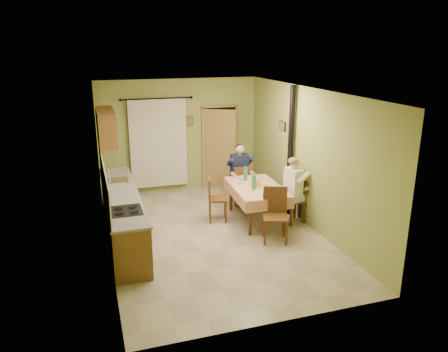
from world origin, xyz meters
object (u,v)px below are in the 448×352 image
object	(u,v)px
chair_near	(275,226)
stove_flue	(290,168)
chair_far	(240,192)
man_far	(240,167)
dining_table	(256,203)
chair_left	(217,207)
man_right	(295,182)
chair_right	(294,209)

from	to	relation	value
chair_near	stove_flue	world-z (taller)	stove_flue
chair_far	man_far	xyz separation A→B (m)	(0.00, 0.01, 0.59)
dining_table	chair_left	distance (m)	0.84
man_right	chair_right	bearing A→B (deg)	-90.00
man_right	man_far	bearing A→B (deg)	16.50
chair_far	man_far	size ratio (longest dim) A/B	0.67
chair_near	chair_left	size ratio (longest dim) A/B	1.09
chair_left	stove_flue	size ratio (longest dim) A/B	0.34
dining_table	chair_right	size ratio (longest dim) A/B	1.84
chair_near	chair_left	bearing A→B (deg)	-39.43
man_right	stove_flue	size ratio (longest dim) A/B	0.50
dining_table	man_right	size ratio (longest dim) A/B	1.23
chair_near	chair_left	xyz separation A→B (m)	(-0.76, 1.28, -0.00)
dining_table	stove_flue	size ratio (longest dim) A/B	0.61
dining_table	stove_flue	bearing A→B (deg)	15.98
chair_near	chair_right	distance (m)	1.02
chair_right	man_far	bearing A→B (deg)	16.93
chair_far	chair_right	size ratio (longest dim) A/B	1.01
dining_table	man_far	bearing A→B (deg)	92.40
chair_far	stove_flue	xyz separation A→B (m)	(0.82, -0.87, 0.74)
man_far	man_right	distance (m)	1.57
man_far	man_right	world-z (taller)	same
chair_near	chair_far	bearing A→B (deg)	-71.37
chair_near	man_right	distance (m)	1.16
chair_near	man_far	world-z (taller)	man_far
chair_right	stove_flue	distance (m)	0.91
chair_near	chair_left	world-z (taller)	chair_near
stove_flue	dining_table	bearing A→B (deg)	-167.04
man_far	man_right	bearing A→B (deg)	-62.65
chair_left	stove_flue	bearing A→B (deg)	102.04
man_far	man_right	xyz separation A→B (m)	(0.69, -1.41, 0.00)
man_right	chair_left	bearing A→B (deg)	59.10
chair_right	chair_left	bearing A→B (deg)	59.33
dining_table	man_right	distance (m)	0.92
dining_table	chair_near	world-z (taller)	chair_near
chair_far	dining_table	bearing A→B (deg)	-89.17
chair_far	man_right	size ratio (longest dim) A/B	0.67
chair_left	stove_flue	xyz separation A→B (m)	(1.63, -0.06, 0.74)
chair_right	stove_flue	world-z (taller)	stove_flue
chair_left	chair_right	bearing A→B (deg)	82.79
man_right	stove_flue	world-z (taller)	stove_flue
dining_table	chair_near	bearing A→B (deg)	-88.66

